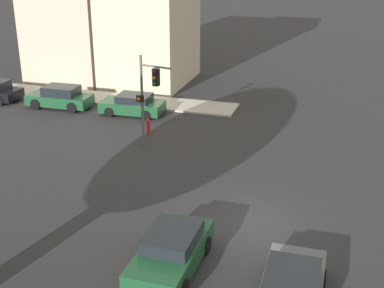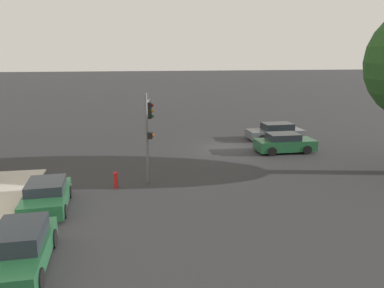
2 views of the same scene
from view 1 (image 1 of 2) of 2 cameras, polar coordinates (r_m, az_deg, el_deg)
ground_plane at (r=21.89m, az=6.17°, el=-8.16°), size 300.00×300.00×0.00m
rowhouse_backdrop at (r=41.87m, az=-8.51°, el=14.36°), size 7.72×12.13×11.35m
traffic_signal at (r=27.88m, az=-4.69°, el=5.86°), size 0.54×2.01×4.99m
crossing_car_0 at (r=18.65m, az=-2.23°, el=-11.39°), size 4.30×2.02×1.41m
parked_car_0 at (r=34.18m, az=-6.33°, el=4.19°), size 2.07×4.01×1.30m
parked_car_1 at (r=36.33m, az=-13.89°, el=4.85°), size 1.86×4.27×1.46m
fire_hydrant at (r=30.69m, az=-4.69°, el=1.91°), size 0.22×0.22×0.92m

